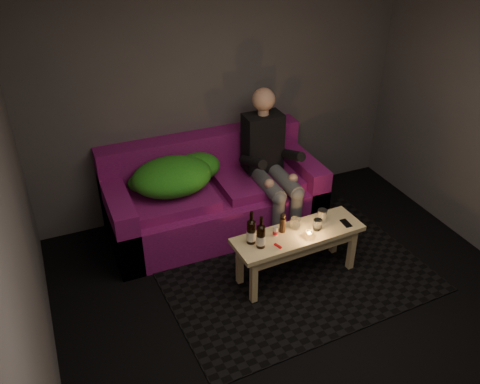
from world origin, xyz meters
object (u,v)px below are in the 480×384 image
object	(u,v)px
person	(270,160)
beer_bottle_b	(261,236)
coffee_table	(298,240)
beer_bottle_a	(251,231)
steel_cup	(322,216)
sofa	(213,198)

from	to	relation	value
person	beer_bottle_b	distance (m)	1.09
coffee_table	beer_bottle_a	world-z (taller)	beer_bottle_a
person	beer_bottle_b	size ratio (longest dim) A/B	4.77
coffee_table	steel_cup	bearing A→B (deg)	14.49
beer_bottle_a	person	bearing A→B (deg)	55.70
beer_bottle_b	steel_cup	xyz separation A→B (m)	(0.67, 0.13, -0.05)
beer_bottle_b	steel_cup	size ratio (longest dim) A/B	2.50
coffee_table	beer_bottle_a	size ratio (longest dim) A/B	3.89
beer_bottle_b	steel_cup	bearing A→B (deg)	10.60
sofa	steel_cup	size ratio (longest dim) A/B	17.88
sofa	beer_bottle_a	bearing A→B (deg)	-91.52
sofa	beer_bottle_a	distance (m)	1.06
beer_bottle_b	coffee_table	bearing A→B (deg)	7.78
person	beer_bottle_a	bearing A→B (deg)	-124.30
sofa	person	size ratio (longest dim) A/B	1.50
person	beer_bottle_a	xyz separation A→B (m)	(-0.58, -0.85, -0.14)
sofa	coffee_table	xyz separation A→B (m)	(0.41, -1.06, 0.07)
sofa	person	xyz separation A→B (m)	(0.55, -0.18, 0.41)
steel_cup	beer_bottle_a	bearing A→B (deg)	-176.85
person	coffee_table	bearing A→B (deg)	-98.94
person	coffee_table	size ratio (longest dim) A/B	1.19
person	beer_bottle_b	world-z (taller)	person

